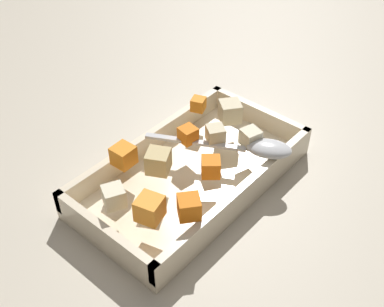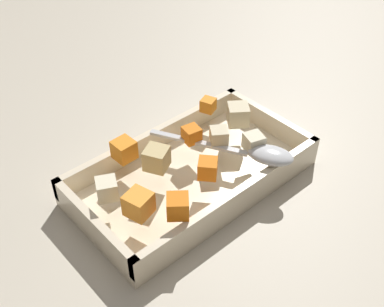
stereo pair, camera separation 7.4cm
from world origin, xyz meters
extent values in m
plane|color=#BCB29E|center=(0.00, 0.00, 0.00)|extent=(4.00, 4.00, 0.00)
cube|color=beige|center=(0.01, 0.01, 0.01)|extent=(0.37, 0.20, 0.01)
cube|color=beige|center=(0.01, -0.09, 0.03)|extent=(0.37, 0.01, 0.04)
cube|color=beige|center=(0.01, 0.10, 0.03)|extent=(0.37, 0.01, 0.04)
cube|color=beige|center=(-0.17, 0.01, 0.03)|extent=(0.01, 0.20, 0.04)
cube|color=beige|center=(0.19, 0.01, 0.03)|extent=(0.01, 0.20, 0.04)
cube|color=orange|center=(-0.07, 0.08, 0.07)|extent=(0.03, 0.03, 0.03)
cube|color=orange|center=(-0.08, -0.07, 0.07)|extent=(0.04, 0.04, 0.03)
cube|color=orange|center=(0.11, 0.08, 0.06)|extent=(0.03, 0.03, 0.02)
cube|color=orange|center=(0.04, 0.04, 0.06)|extent=(0.03, 0.03, 0.03)
cube|color=orange|center=(0.00, -0.04, 0.07)|extent=(0.04, 0.04, 0.03)
cube|color=orange|center=(-0.12, -0.03, 0.07)|extent=(0.04, 0.04, 0.03)
cube|color=tan|center=(-0.04, 0.03, 0.07)|extent=(0.05, 0.05, 0.03)
cube|color=beige|center=(0.13, 0.03, 0.07)|extent=(0.05, 0.05, 0.03)
cube|color=beige|center=(0.09, -0.04, 0.07)|extent=(0.03, 0.03, 0.03)
cube|color=beige|center=(0.06, 0.01, 0.07)|extent=(0.04, 0.04, 0.03)
cube|color=beige|center=(-0.13, 0.03, 0.07)|extent=(0.04, 0.04, 0.03)
ellipsoid|color=silver|center=(0.09, -0.07, 0.06)|extent=(0.07, 0.08, 0.02)
cube|color=silver|center=(0.04, 0.03, 0.05)|extent=(0.09, 0.15, 0.01)
camera|label=1|loc=(-0.42, -0.36, 0.54)|focal=45.52mm
camera|label=2|loc=(-0.37, -0.41, 0.54)|focal=45.52mm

